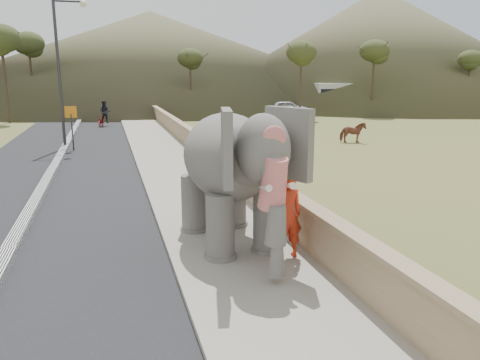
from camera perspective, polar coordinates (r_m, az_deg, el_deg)
The scene contains 16 objects.
ground at distance 11.78m, azimuth -1.84°, elevation -7.44°, with size 160.00×160.00×0.00m, color olive.
road at distance 21.26m, azimuth -21.85°, elevation 0.86°, with size 7.00×120.00×0.03m, color black.
median at distance 21.24m, azimuth -21.87°, elevation 1.11°, with size 0.35×120.00×0.22m, color black.
walkway at distance 21.28m, azimuth -8.38°, elevation 1.83°, with size 3.00×120.00×0.15m, color #9E9687.
parapet at distance 21.46m, azimuth -4.05°, elevation 3.32°, with size 0.30×120.00×1.10m, color tan.
lamppost at distance 27.54m, azimuth -20.67°, elevation 13.67°, with size 1.76×0.36×8.00m.
signboard at distance 26.72m, azimuth -19.86°, elevation 6.83°, with size 0.60×0.08×2.40m.
cow at distance 29.10m, azimuth 13.56°, elevation 5.64°, with size 0.67×1.48×1.25m, color brown.
distant_car at distance 48.43m, azimuth 5.86°, elevation 8.77°, with size 1.70×4.23×1.44m, color #ABABB2.
bus_white at distance 53.16m, azimuth 15.05°, elevation 9.65°, with size 2.50×11.00×3.10m, color beige.
bus_orange at distance 55.11m, azimuth 23.76°, elevation 9.11°, with size 2.50×11.00×3.10m, color orange.
hill_right at distance 73.78m, azimuth 16.41°, elevation 15.35°, with size 56.00×56.00×16.00m, color brown.
hill_far at distance 81.14m, azimuth -10.74°, elevation 14.66°, with size 80.00×80.00×14.00m, color brown.
elephant_and_man at distance 10.97m, azimuth -1.38°, elevation 0.56°, with size 2.70×4.66×3.22m.
motorcyclist at distance 38.75m, azimuth -16.32°, elevation 7.51°, with size 1.26×1.69×2.04m.
trees at distance 40.96m, azimuth -8.65°, elevation 12.31°, with size 47.60×41.42×8.74m.
Camera 1 is at (-2.65, -10.73, 4.08)m, focal length 35.00 mm.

